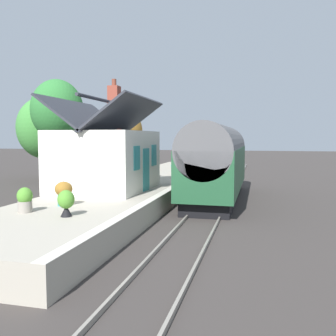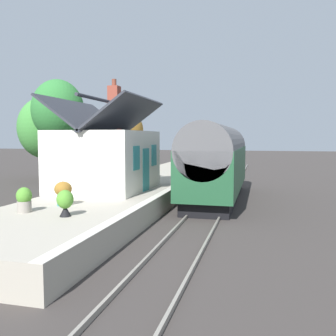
{
  "view_description": "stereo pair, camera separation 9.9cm",
  "coord_description": "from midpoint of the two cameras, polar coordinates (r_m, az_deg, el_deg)",
  "views": [
    {
      "loc": [
        -22.55,
        -3.25,
        3.58
      ],
      "look_at": [
        -3.55,
        1.5,
        1.95
      ],
      "focal_mm": 39.23,
      "sensor_mm": 36.0,
      "label": 1
    },
    {
      "loc": [
        -22.53,
        -3.35,
        3.58
      ],
      "look_at": [
        -3.55,
        1.5,
        1.95
      ],
      "focal_mm": 39.23,
      "sensor_mm": 36.0,
      "label": 2
    }
  ],
  "objects": [
    {
      "name": "planter_bench_right",
      "position": [
        14.77,
        -15.8,
        -3.58
      ],
      "size": [
        0.67,
        0.67,
        1.02
      ],
      "color": "teal",
      "rests_on": "platform"
    },
    {
      "name": "planter_bench_left",
      "position": [
        13.9,
        -21.26,
        -4.59
      ],
      "size": [
        0.54,
        0.54,
        0.89
      ],
      "color": "gray",
      "rests_on": "platform"
    },
    {
      "name": "bench_platform_end",
      "position": [
        30.9,
        2.63,
        0.75
      ],
      "size": [
        1.41,
        0.46,
        0.88
      ],
      "color": "teal",
      "rests_on": "platform"
    },
    {
      "name": "tree_behind_building",
      "position": [
        37.68,
        -6.79,
        5.8
      ],
      "size": [
        4.33,
        3.88,
        6.45
      ],
      "color": "#4C3828",
      "rests_on": "ground"
    },
    {
      "name": "station_building",
      "position": [
        18.76,
        -9.44,
        1.6
      ],
      "size": [
        5.91,
        4.38,
        5.7
      ],
      "color": "silver",
      "rests_on": "platform"
    },
    {
      "name": "tree_far_right",
      "position": [
        28.9,
        -16.64,
        8.58
      ],
      "size": [
        3.81,
        3.89,
        7.89
      ],
      "color": "#4C3828",
      "rests_on": "ground"
    },
    {
      "name": "planter_corner_building",
      "position": [
        27.38,
        -3.62,
        -0.14
      ],
      "size": [
        0.71,
        0.32,
        0.63
      ],
      "color": "teal",
      "rests_on": "platform"
    },
    {
      "name": "bench_by_lamp",
      "position": [
        28.97,
        1.42,
        0.49
      ],
      "size": [
        1.4,
        0.44,
        0.88
      ],
      "color": "teal",
      "rests_on": "platform"
    },
    {
      "name": "rail_far",
      "position": [
        23.03,
        6.39,
        -4.04
      ],
      "size": [
        52.0,
        0.08,
        0.14
      ],
      "primitive_type": "cube",
      "color": "gray",
      "rests_on": "ground"
    },
    {
      "name": "lamp_post_platform",
      "position": [
        32.22,
        5.77,
        4.51
      ],
      "size": [
        0.32,
        0.5,
        3.57
      ],
      "color": "black",
      "rests_on": "platform"
    },
    {
      "name": "tree_mid_background",
      "position": [
        32.89,
        -18.54,
        5.89
      ],
      "size": [
        4.23,
        4.54,
        6.97
      ],
      "color": "#4C3828",
      "rests_on": "ground"
    },
    {
      "name": "bench_near_building",
      "position": [
        34.41,
        3.43,
        1.16
      ],
      "size": [
        1.4,
        0.44,
        0.88
      ],
      "color": "teal",
      "rests_on": "platform"
    },
    {
      "name": "ground_plane",
      "position": [
        23.06,
        5.94,
        -4.2
      ],
      "size": [
        160.0,
        160.0,
        0.0
      ],
      "primitive_type": "plane",
      "color": "#383330"
    },
    {
      "name": "planter_under_sign",
      "position": [
        12.73,
        -15.48,
        -5.12
      ],
      "size": [
        0.56,
        0.56,
        0.89
      ],
      "color": "black",
      "rests_on": "platform"
    },
    {
      "name": "platform",
      "position": [
        23.78,
        -2.71,
        -2.75
      ],
      "size": [
        32.0,
        5.23,
        0.95
      ],
      "primitive_type": "cube",
      "color": "#A39B8C",
      "rests_on": "ground"
    },
    {
      "name": "platform_edge_coping",
      "position": [
        23.13,
        3.07,
        -1.76
      ],
      "size": [
        32.0,
        0.36,
        0.02
      ],
      "primitive_type": "cube",
      "color": "beige",
      "rests_on": "platform"
    },
    {
      "name": "planter_edge_far",
      "position": [
        32.7,
        3.67,
        0.88
      ],
      "size": [
        0.55,
        0.55,
        0.86
      ],
      "color": "teal",
      "rests_on": "platform"
    },
    {
      "name": "rail_near",
      "position": [
        22.88,
        9.97,
        -4.14
      ],
      "size": [
        52.0,
        0.08,
        0.14
      ],
      "primitive_type": "cube",
      "color": "gray",
      "rests_on": "ground"
    },
    {
      "name": "train",
      "position": [
        21.05,
        7.74,
        1.01
      ],
      "size": [
        11.16,
        2.73,
        4.32
      ],
      "color": "black",
      "rests_on": "ground"
    }
  ]
}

